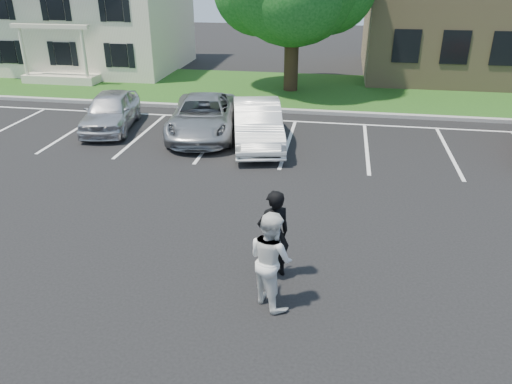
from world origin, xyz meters
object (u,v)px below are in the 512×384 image
man_black_suit (273,235)px  car_white_sedan (257,124)px  car_silver_west (111,111)px  car_silver_minivan (203,116)px  house (91,2)px  man_white_shirt (271,259)px

man_black_suit → car_white_sedan: bearing=-111.3°
car_silver_west → car_silver_minivan: 3.74m
house → car_silver_west: size_ratio=2.43×
house → car_white_sedan: 17.40m
man_white_shirt → car_silver_minivan: man_white_shirt is taller
man_white_shirt → car_white_sedan: (-1.75, 8.96, -0.20)m
car_silver_west → car_white_sedan: (5.93, -0.90, 0.05)m
man_white_shirt → car_silver_west: 12.51m
car_silver_west → car_silver_minivan: size_ratio=0.83×
house → man_black_suit: (13.60, -20.37, -2.85)m
man_white_shirt → man_black_suit: bearing=-40.3°
car_white_sedan → car_silver_west: bearing=158.6°
house → car_silver_west: (5.98, -11.41, -3.11)m
car_silver_west → house: bearing=107.2°
house → car_white_sedan: size_ratio=2.21×
house → car_silver_minivan: 15.39m
man_white_shirt → car_white_sedan: man_white_shirt is taller
house → car_white_sedan: bearing=-45.9°
house → man_white_shirt: 25.44m
man_white_shirt → car_silver_west: bearing=-7.2°
man_black_suit → man_white_shirt: bearing=61.6°
car_silver_west → car_silver_minivan: (3.73, -0.12, -0.01)m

